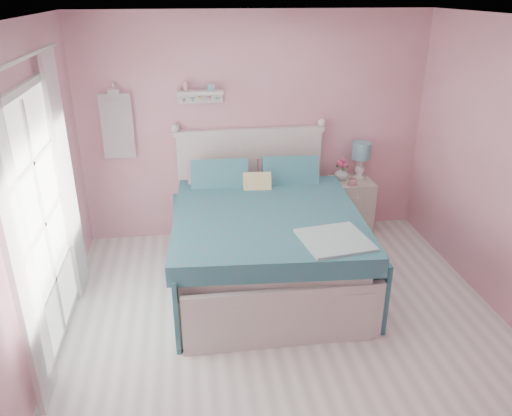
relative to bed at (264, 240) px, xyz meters
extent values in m
plane|color=beige|center=(0.07, -1.11, -0.43)|extent=(4.50, 4.50, 0.00)
plane|color=#CC8187|center=(0.07, 1.14, 0.87)|extent=(4.00, 0.00, 4.00)
plane|color=#CC8187|center=(-1.93, -1.11, 0.87)|extent=(0.00, 4.50, 4.50)
plane|color=white|center=(0.07, -1.11, 2.17)|extent=(4.50, 4.50, 0.00)
cube|color=silver|center=(0.00, -0.03, -0.19)|extent=(1.79, 2.29, 0.48)
cube|color=silver|center=(0.00, -0.03, 0.13)|extent=(1.73, 2.23, 0.16)
cube|color=silver|center=(0.00, 1.08, 0.20)|extent=(1.70, 0.07, 1.26)
cube|color=silver|center=(0.00, 1.08, 0.86)|extent=(1.76, 0.09, 0.06)
cube|color=silver|center=(0.00, -1.12, -0.15)|extent=(1.70, 0.06, 0.56)
cube|color=teal|center=(0.00, -0.18, 0.30)|extent=(1.90, 2.04, 0.18)
cube|color=#C88190|center=(-0.39, 0.76, 0.41)|extent=(0.70, 0.32, 0.43)
cube|color=#C88190|center=(0.39, 0.76, 0.41)|extent=(0.70, 0.32, 0.43)
cube|color=#CCBC59|center=(0.00, 0.48, 0.41)|extent=(0.31, 0.24, 0.31)
cube|color=beige|center=(1.21, 0.88, -0.08)|extent=(0.48, 0.45, 0.69)
cube|color=silver|center=(1.21, 0.67, 0.13)|extent=(0.42, 0.02, 0.16)
sphere|color=white|center=(1.21, 0.65, 0.13)|extent=(0.03, 0.03, 0.03)
cylinder|color=white|center=(1.32, 0.97, 0.27)|extent=(0.14, 0.14, 0.02)
cylinder|color=white|center=(1.32, 0.97, 0.39)|extent=(0.07, 0.07, 0.24)
cylinder|color=#71AFBD|center=(1.32, 0.97, 0.60)|extent=(0.22, 0.22, 0.20)
imported|color=silver|center=(1.09, 0.93, 0.35)|extent=(0.20, 0.20, 0.17)
imported|color=pink|center=(1.16, 0.74, 0.30)|extent=(0.12, 0.12, 0.08)
sphere|color=#E34D7F|center=(1.09, 0.93, 0.50)|extent=(0.06, 0.06, 0.06)
sphere|color=#E34D7F|center=(1.13, 0.95, 0.46)|extent=(0.06, 0.06, 0.06)
sphere|color=#E34D7F|center=(1.05, 0.94, 0.47)|extent=(0.06, 0.06, 0.06)
sphere|color=#E34D7F|center=(1.11, 0.90, 0.44)|extent=(0.06, 0.06, 0.06)
sphere|color=#E34D7F|center=(1.06, 0.91, 0.45)|extent=(0.06, 0.06, 0.06)
cube|color=silver|center=(-0.55, 1.06, 1.32)|extent=(0.50, 0.14, 0.04)
cube|color=silver|center=(-0.55, 1.12, 1.25)|extent=(0.50, 0.03, 0.12)
cylinder|color=#D18C99|center=(-0.70, 1.06, 1.39)|extent=(0.06, 0.06, 0.10)
cube|color=#71AFBD|center=(-0.43, 1.06, 1.37)|extent=(0.08, 0.06, 0.07)
cube|color=white|center=(-1.48, 1.07, 0.97)|extent=(0.34, 0.03, 0.72)
cube|color=silver|center=(-1.90, -0.71, 1.70)|extent=(0.04, 1.32, 0.06)
cube|color=silver|center=(-1.90, -0.71, -0.40)|extent=(0.04, 1.32, 0.06)
cube|color=silver|center=(-1.90, -1.34, 0.62)|extent=(0.04, 0.06, 2.10)
cube|color=silver|center=(-1.90, -0.08, 0.62)|extent=(0.04, 0.06, 2.10)
cube|color=white|center=(-1.90, -0.71, 0.65)|extent=(0.02, 1.20, 2.04)
cube|color=white|center=(-1.84, -1.46, 0.75)|extent=(0.04, 0.40, 2.32)
cube|color=white|center=(-1.84, 0.03, 0.75)|extent=(0.04, 0.40, 2.32)
camera|label=1|loc=(-0.72, -4.48, 2.38)|focal=35.00mm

